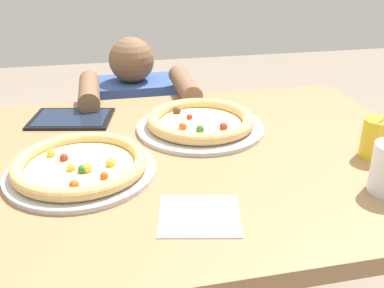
{
  "coord_description": "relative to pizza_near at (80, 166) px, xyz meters",
  "views": [
    {
      "loc": [
        -0.23,
        -0.97,
        1.24
      ],
      "look_at": [
        -0.03,
        -0.01,
        0.78
      ],
      "focal_mm": 40.02,
      "sensor_mm": 36.0,
      "label": 1
    }
  ],
  "objects": [
    {
      "name": "dining_table",
      "position": [
        0.3,
        0.05,
        -0.13
      ],
      "size": [
        1.22,
        0.94,
        0.75
      ],
      "color": "#936D47",
      "rests_on": "ground"
    },
    {
      "name": "pizza_near",
      "position": [
        0.0,
        0.0,
        0.0
      ],
      "size": [
        0.35,
        0.35,
        0.04
      ],
      "color": "#B7B7BC",
      "rests_on": "dining_table"
    },
    {
      "name": "pizza_far",
      "position": [
        0.33,
        0.2,
        0.0
      ],
      "size": [
        0.37,
        0.37,
        0.05
      ],
      "color": "#B7B7BC",
      "rests_on": "dining_table"
    },
    {
      "name": "drink_cup_colored",
      "position": [
        0.72,
        -0.06,
        0.03
      ],
      "size": [
        0.07,
        0.07,
        0.18
      ],
      "color": "gold",
      "rests_on": "dining_table"
    },
    {
      "name": "paper_napkin",
      "position": [
        0.23,
        -0.23,
        -0.02
      ],
      "size": [
        0.19,
        0.17,
        0.0
      ],
      "primitive_type": "cube",
      "rotation": [
        0.0,
        0.0,
        -0.21
      ],
      "color": "white",
      "rests_on": "dining_table"
    },
    {
      "name": "tablet",
      "position": [
        -0.04,
        0.35,
        -0.02
      ],
      "size": [
        0.27,
        0.22,
        0.01
      ],
      "color": "black",
      "rests_on": "dining_table"
    },
    {
      "name": "diner_seated",
      "position": [
        0.19,
        0.75,
        -0.35
      ],
      "size": [
        0.4,
        0.52,
        0.92
      ],
      "color": "#333847",
      "rests_on": "ground"
    }
  ]
}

